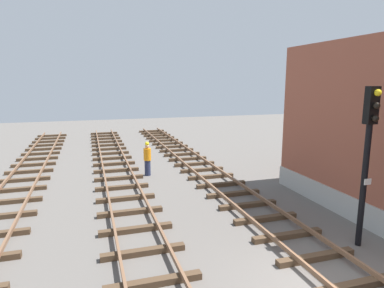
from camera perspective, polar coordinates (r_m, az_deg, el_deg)
track_near_building at (r=9.78m, az=25.84°, el=-20.81°), size 2.50×56.11×0.32m
signal_mast at (r=11.20m, az=27.81°, el=-0.60°), size 0.36×0.40×4.93m
track_worker_foreground at (r=18.27m, az=-7.62°, el=-2.52°), size 0.40×0.40×1.87m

